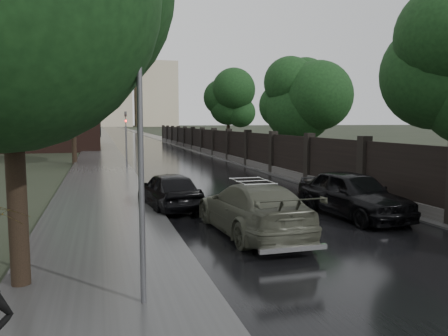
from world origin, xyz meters
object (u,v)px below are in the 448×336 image
tree_right_c (228,106)px  volga_sedan (252,208)px  car_right_near (353,194)px  lamp_post (141,159)px  traffic_light (126,135)px  tree_left_far (72,96)px  tree_right_b (302,98)px  hatchback_left (169,190)px

tree_right_c → volga_sedan: (-9.30, -34.01, -4.19)m
car_right_near → lamp_post: bearing=-149.5°
volga_sedan → tree_right_c: bearing=-108.3°
traffic_light → car_right_near: 19.09m
tree_left_far → tree_right_b: tree_left_far is taller
traffic_light → car_right_near: (6.59, -17.85, -1.59)m
traffic_light → volga_sedan: (2.50, -19.01, -1.64)m
tree_left_far → traffic_light: bearing=-53.5°
tree_right_b → hatchback_left: size_ratio=1.68×
traffic_light → hatchback_left: bearing=-87.3°
tree_right_c → lamp_post: (-12.90, -38.50, -2.28)m
tree_left_far → car_right_near: bearing=-65.8°
tree_right_b → tree_left_far: bearing=152.7°
tree_right_b → car_right_near: (-5.21, -14.85, -4.14)m
tree_right_b → hatchback_left: (-11.10, -11.63, -4.24)m
hatchback_left → car_right_near: car_right_near is taller
tree_right_b → tree_right_c: size_ratio=1.00×
tree_left_far → car_right_near: (10.29, -22.85, -4.43)m
tree_left_far → traffic_light: (3.70, -5.01, -2.84)m
traffic_light → volga_sedan: size_ratio=0.76×
tree_left_far → lamp_post: 28.73m
volga_sedan → hatchback_left: (-1.80, 4.38, -0.05)m
tree_right_b → traffic_light: tree_right_b is taller
lamp_post → traffic_light: (1.10, 23.49, -0.27)m
tree_right_c → tree_left_far: bearing=-147.2°
tree_right_b → lamp_post: tree_right_b is taller
tree_right_b → tree_right_c: bearing=90.0°
traffic_light → volga_sedan: 19.24m
tree_left_far → lamp_post: size_ratio=1.45×
tree_right_c → hatchback_left: bearing=-110.5°
tree_right_b → volga_sedan: size_ratio=1.34×
tree_right_c → traffic_light: 19.26m
tree_left_far → volga_sedan: (6.20, -24.01, -4.48)m
lamp_post → car_right_near: (7.69, 5.65, -1.86)m
car_right_near → volga_sedan: bearing=-170.0°
tree_right_b → car_right_near: bearing=-109.3°
tree_right_c → lamp_post: size_ratio=1.37×
tree_right_b → hatchback_left: bearing=-133.7°
tree_right_c → volga_sedan: size_ratio=1.34×
tree_left_far → car_right_near: tree_left_far is taller
tree_right_b → lamp_post: size_ratio=1.37×
tree_right_c → hatchback_left: tree_right_c is taller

